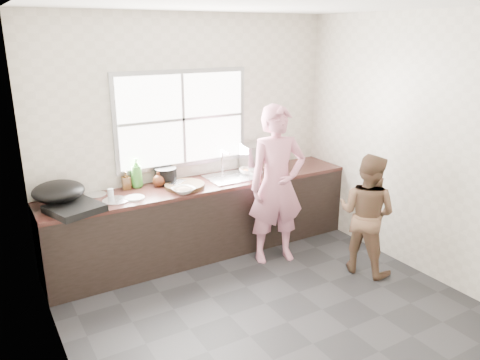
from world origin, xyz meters
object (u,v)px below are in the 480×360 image
bowl_mince (183,190)px  bottle_brown_tall (126,181)px  glass_jar (111,193)px  pot_lid_right (95,195)px  person_side (367,214)px  cutting_board (185,186)px  dish_rack (260,157)px  black_pot (166,176)px  woman (277,190)px  bowl_crabs (249,172)px  plate_food (135,198)px  bottle_green (137,173)px  wok (58,191)px  bowl_held (255,173)px  burner (75,208)px  bottle_brown_short (159,179)px  pot_lid_left (116,201)px

bowl_mince → bottle_brown_tall: 0.65m
glass_jar → pot_lid_right: glass_jar is taller
person_side → glass_jar: 2.68m
cutting_board → dish_rack: dish_rack is taller
cutting_board → black_pot: 0.28m
bowl_mince → pot_lid_right: bearing=154.0°
woman → pot_lid_right: woman is taller
pot_lid_right → bowl_crabs: bearing=-5.2°
plate_food → pot_lid_right: plate_food is taller
plate_food → bottle_green: 0.41m
dish_rack → pot_lid_right: (-1.99, 0.10, -0.16)m
woman → wok: size_ratio=3.33×
bottle_green → pot_lid_right: size_ratio=1.41×
woman → person_side: woman is taller
bowl_held → burner: bowl_held is taller
bowl_held → bottle_brown_short: size_ratio=1.33×
bottle_brown_short → bowl_held: bearing=-10.3°
cutting_board → dish_rack: (1.08, 0.14, 0.14)m
burner → pot_lid_right: bearing=53.5°
bowl_held → pot_lid_left: bowl_held is taller
bottle_brown_short → wok: size_ratio=0.33×
bowl_crabs → bottle_brown_short: bottle_brown_short is taller
bowl_held → pot_lid_right: bearing=172.0°
woman → bowl_crabs: bearing=104.8°
glass_jar → dish_rack: (1.86, 0.03, 0.12)m
cutting_board → pot_lid_left: size_ratio=1.61×
person_side → bottle_green: bearing=32.3°
bowl_mince → pot_lid_right: bowl_mince is taller
bowl_crabs → dish_rack: (0.20, 0.06, 0.14)m
bottle_brown_short → pot_lid_left: bearing=-156.7°
black_pot → cutting_board: bearing=-65.0°
bottle_green → pot_lid_left: size_ratio=1.22×
bowl_crabs → bowl_held: bowl_held is taller
bottle_brown_short → wok: 1.07m
burner → pot_lid_right: size_ratio=1.90×
person_side → plate_food: 2.43m
black_pot → bowl_held: bearing=-14.4°
bowl_crabs → bottle_brown_short: bearing=174.1°
woman → bottle_green: 1.55m
burner → bottle_brown_short: bearing=18.8°
bottle_green → bottle_brown_tall: size_ratio=1.84×
cutting_board → bowl_mince: (-0.09, -0.16, 0.01)m
black_pot → dish_rack: (1.19, -0.11, 0.08)m
person_side → black_pot: person_side is taller
bowl_mince → bottle_brown_short: bearing=111.2°
woman → wok: (-2.16, 0.60, 0.19)m
plate_food → dish_rack: dish_rack is taller
bowl_crabs → glass_jar: size_ratio=2.06×
bowl_crabs → pot_lid_right: 1.79m
bottle_green → dish_rack: 1.52m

